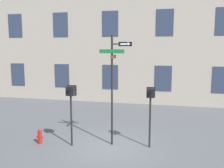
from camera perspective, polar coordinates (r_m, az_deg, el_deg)
name	(u,v)px	position (r m, az deg, el deg)	size (l,w,h in m)	color
ground_plane	(109,147)	(11.12, -0.62, -14.20)	(60.00, 60.00, 0.00)	#515154
building_facade	(137,23)	(19.11, 5.81, 13.60)	(24.00, 0.64, 12.05)	tan
street_sign_pole	(113,82)	(10.65, 0.33, 0.56)	(1.38, 1.03, 4.78)	black
pedestrian_signal_left	(71,98)	(10.81, -9.40, -3.21)	(0.42, 0.40, 2.66)	black
pedestrian_signal_right	(150,101)	(10.61, 8.77, -3.83)	(0.37, 0.40, 2.61)	black
fire_hydrant	(40,137)	(11.82, -16.15, -11.46)	(0.34, 0.18, 0.66)	red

